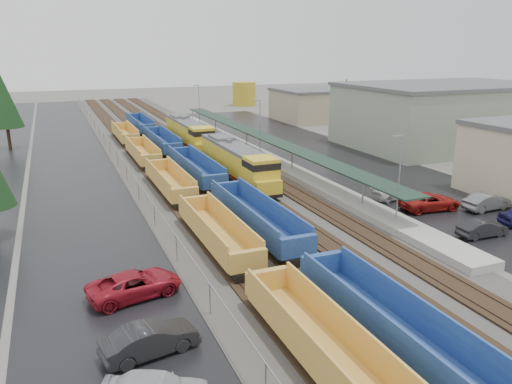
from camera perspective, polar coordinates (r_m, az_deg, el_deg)
ballast_strip at (r=75.97m, az=-9.15°, el=4.82°), size 20.00×160.00×0.08m
trackbed at (r=75.94m, az=-9.15°, el=4.90°), size 14.60×160.00×0.22m
west_parking_lot at (r=74.12m, az=-20.51°, el=3.68°), size 10.00×160.00×0.02m
east_commuter_lot at (r=73.60m, az=7.31°, el=4.50°), size 16.00×100.00×0.02m
station_platform at (r=69.34m, az=0.45°, el=4.52°), size 3.00×80.00×8.00m
chainlink_fence at (r=72.63m, az=-16.24°, el=5.11°), size 0.08×160.04×2.02m
industrial_buildings at (r=80.62m, az=20.72°, el=7.67°), size 32.52×75.30×9.50m
distant_hills at (r=232.09m, az=-7.03°, el=12.46°), size 301.00×140.00×25.20m
tree_west_far at (r=83.20m, az=-26.86°, el=9.22°), size 4.84×4.84×11.00m
tree_east at (r=84.01m, az=10.20°, el=10.29°), size 4.40×4.40×10.00m
locomotive_lead at (r=56.01m, az=-2.15°, el=3.37°), size 2.95×19.42×4.40m
locomotive_trail at (r=75.71m, az=-7.69°, el=6.62°), size 2.95×19.42×4.40m
well_string_yellow at (r=45.63m, az=-7.62°, el=-1.31°), size 2.64×94.35×2.34m
well_string_blue at (r=49.61m, az=-4.11°, el=0.30°), size 2.80×109.29×2.49m
storage_tank at (r=133.02m, az=-1.38°, el=11.15°), size 6.06×6.06×6.06m
parked_car_west_b at (r=26.40m, az=-11.99°, el=-16.21°), size 2.59×5.10×1.60m
parked_car_west_c at (r=31.97m, az=-13.68°, el=-10.25°), size 3.81×6.19×1.60m
parked_car_east_a at (r=44.36m, az=24.44°, el=-3.83°), size 1.58×4.27×1.40m
parked_car_east_b at (r=49.77m, az=19.25°, el=-1.04°), size 3.24×6.06×1.62m
parked_car_east_c at (r=52.12m, az=15.34°, el=-0.07°), size 2.60×5.02×1.39m
parked_car_east_e at (r=51.75m, az=24.89°, el=-1.03°), size 1.95×4.91×1.59m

